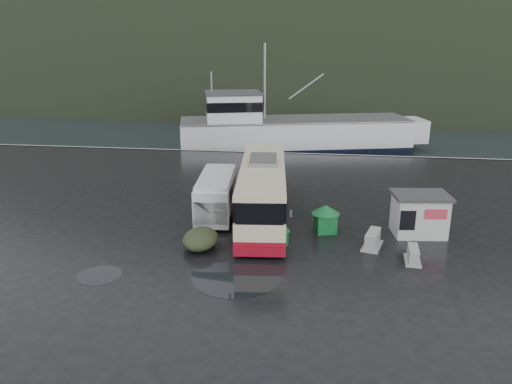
# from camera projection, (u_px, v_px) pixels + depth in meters

# --- Properties ---
(ground) EXTENTS (160.00, 160.00, 0.00)m
(ground) POSITION_uv_depth(u_px,v_px,m) (247.00, 233.00, 27.47)
(ground) COLOR black
(ground) RESTS_ON ground
(harbor_water) EXTENTS (300.00, 180.00, 0.02)m
(harbor_water) POSITION_uv_depth(u_px,v_px,m) (309.00, 77.00, 131.53)
(harbor_water) COLOR black
(harbor_water) RESTS_ON ground
(quay_edge) EXTENTS (160.00, 0.60, 1.50)m
(quay_edge) POSITION_uv_depth(u_px,v_px,m) (279.00, 153.00, 46.39)
(quay_edge) COLOR #999993
(quay_edge) RESTS_ON ground
(headland) EXTENTS (780.00, 540.00, 570.00)m
(headland) POSITION_uv_depth(u_px,v_px,m) (337.00, 57.00, 262.70)
(headland) COLOR black
(headland) RESTS_ON ground
(coach_bus) EXTENTS (4.18, 12.43, 3.45)m
(coach_bus) POSITION_uv_depth(u_px,v_px,m) (263.00, 217.00, 29.98)
(coach_bus) COLOR beige
(coach_bus) RESTS_ON ground
(white_van) EXTENTS (2.65, 6.24, 2.54)m
(white_van) POSITION_uv_depth(u_px,v_px,m) (217.00, 215.00, 30.34)
(white_van) COLOR silver
(white_van) RESTS_ON ground
(waste_bin_left) EXTENTS (1.17, 1.17, 1.28)m
(waste_bin_left) POSITION_uv_depth(u_px,v_px,m) (277.00, 247.00, 25.76)
(waste_bin_left) COLOR #11652B
(waste_bin_left) RESTS_ON ground
(waste_bin_right) EXTENTS (1.38, 1.38, 1.56)m
(waste_bin_right) POSITION_uv_depth(u_px,v_px,m) (325.00, 232.00, 27.72)
(waste_bin_right) COLOR #11652B
(waste_bin_right) RESTS_ON ground
(dome_tent) EXTENTS (1.79, 2.50, 0.98)m
(dome_tent) POSITION_uv_depth(u_px,v_px,m) (201.00, 248.00, 25.64)
(dome_tent) COLOR #313821
(dome_tent) RESTS_ON ground
(ticket_kiosk) EXTENTS (3.18, 2.55, 2.31)m
(ticket_kiosk) POSITION_uv_depth(u_px,v_px,m) (417.00, 234.00, 27.40)
(ticket_kiosk) COLOR silver
(ticket_kiosk) RESTS_ON ground
(jersey_barrier_a) EXTENTS (1.29, 1.88, 0.85)m
(jersey_barrier_a) POSITION_uv_depth(u_px,v_px,m) (372.00, 247.00, 25.71)
(jersey_barrier_a) COLOR #999993
(jersey_barrier_a) RESTS_ON ground
(jersey_barrier_b) EXTENTS (0.85, 1.52, 0.73)m
(jersey_barrier_b) POSITION_uv_depth(u_px,v_px,m) (412.00, 261.00, 24.05)
(jersey_barrier_b) COLOR #999993
(jersey_barrier_b) RESTS_ON ground
(fishing_trawler) EXTENTS (28.86, 12.97, 11.28)m
(fishing_trawler) POSITION_uv_depth(u_px,v_px,m) (295.00, 138.00, 52.99)
(fishing_trawler) COLOR silver
(fishing_trawler) RESTS_ON ground
(puddles) EXTENTS (10.57, 12.19, 0.01)m
(puddles) POSITION_uv_depth(u_px,v_px,m) (232.00, 259.00, 24.30)
(puddles) COLOR black
(puddles) RESTS_ON ground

